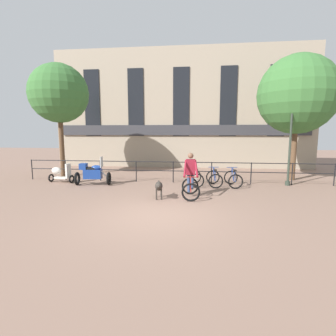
# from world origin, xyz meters

# --- Properties ---
(ground_plane) EXTENTS (60.00, 60.00, 0.00)m
(ground_plane) POSITION_xyz_m (0.00, 0.00, 0.00)
(ground_plane) COLOR #846656
(canal_railing) EXTENTS (15.05, 0.05, 1.05)m
(canal_railing) POSITION_xyz_m (-0.00, 5.20, 0.71)
(canal_railing) COLOR black
(canal_railing) RESTS_ON ground_plane
(building_facade) EXTENTS (18.00, 0.72, 8.18)m
(building_facade) POSITION_xyz_m (-0.00, 10.99, 4.07)
(building_facade) COLOR gray
(building_facade) RESTS_ON ground_plane
(cyclist_with_bike) EXTENTS (0.74, 1.21, 1.70)m
(cyclist_with_bike) POSITION_xyz_m (0.94, 2.39, 0.76)
(cyclist_with_bike) COLOR black
(cyclist_with_bike) RESTS_ON ground_plane
(dog) EXTENTS (0.38, 1.02, 0.67)m
(dog) POSITION_xyz_m (-0.23, 1.96, 0.47)
(dog) COLOR #332D28
(dog) RESTS_ON ground_plane
(parked_motorcycle) EXTENTS (1.67, 0.81, 1.35)m
(parked_motorcycle) POSITION_xyz_m (-3.71, 4.11, 0.56)
(parked_motorcycle) COLOR black
(parked_motorcycle) RESTS_ON ground_plane
(parked_bicycle_near_lamp) EXTENTS (0.79, 1.18, 0.86)m
(parked_bicycle_near_lamp) POSITION_xyz_m (1.12, 4.54, 0.36)
(parked_bicycle_near_lamp) COLOR black
(parked_bicycle_near_lamp) RESTS_ON ground_plane
(parked_bicycle_mid_left) EXTENTS (0.73, 1.15, 0.86)m
(parked_bicycle_mid_left) POSITION_xyz_m (1.98, 4.54, 0.36)
(parked_bicycle_mid_left) COLOR black
(parked_bicycle_mid_left) RESTS_ON ground_plane
(parked_bicycle_mid_right) EXTENTS (0.75, 1.16, 0.86)m
(parked_bicycle_mid_right) POSITION_xyz_m (2.83, 4.54, 0.36)
(parked_bicycle_mid_right) COLOR black
(parked_bicycle_mid_right) RESTS_ON ground_plane
(parked_scooter) EXTENTS (1.33, 0.61, 0.96)m
(parked_scooter) POSITION_xyz_m (-5.56, 4.53, 0.46)
(parked_scooter) COLOR black
(parked_scooter) RESTS_ON ground_plane
(street_lamp) EXTENTS (0.28, 0.28, 4.67)m
(street_lamp) POSITION_xyz_m (5.41, 5.10, 2.61)
(street_lamp) COLOR #2D382D
(street_lamp) RESTS_ON ground_plane
(tree_canalside_left) EXTENTS (3.18, 3.18, 6.16)m
(tree_canalside_left) POSITION_xyz_m (-6.39, 6.34, 4.55)
(tree_canalside_left) COLOR brown
(tree_canalside_left) RESTS_ON ground_plane
(tree_canalside_right) EXTENTS (3.91, 3.91, 6.30)m
(tree_canalside_right) POSITION_xyz_m (6.10, 6.55, 4.33)
(tree_canalside_right) COLOR brown
(tree_canalside_right) RESTS_ON ground_plane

